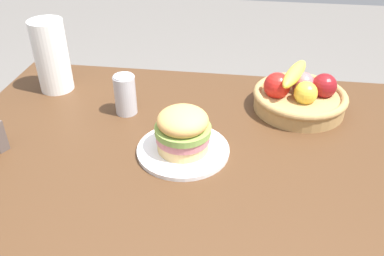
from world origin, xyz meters
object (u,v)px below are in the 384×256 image
(plate, at_px, (183,150))
(fruit_basket, at_px, (299,96))
(sandwich, at_px, (183,130))
(soda_can, at_px, (125,95))
(paper_towel_roll, at_px, (52,56))

(plate, xyz_separation_m, fruit_basket, (0.32, 0.28, 0.04))
(plate, xyz_separation_m, sandwich, (0.00, -0.00, 0.07))
(plate, height_order, sandwich, sandwich)
(soda_can, relative_size, fruit_basket, 0.43)
(plate, height_order, soda_can, soda_can)
(sandwich, bearing_deg, paper_towel_roll, 148.29)
(fruit_basket, bearing_deg, soda_can, -169.63)
(plate, relative_size, sandwich, 1.67)
(plate, relative_size, paper_towel_roll, 1.04)
(sandwich, height_order, paper_towel_roll, paper_towel_roll)
(soda_can, bearing_deg, fruit_basket, 10.37)
(plate, xyz_separation_m, paper_towel_roll, (-0.48, 0.30, 0.11))
(plate, bearing_deg, soda_can, 139.02)
(fruit_basket, height_order, paper_towel_roll, paper_towel_roll)
(sandwich, height_order, fruit_basket, fruit_basket)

